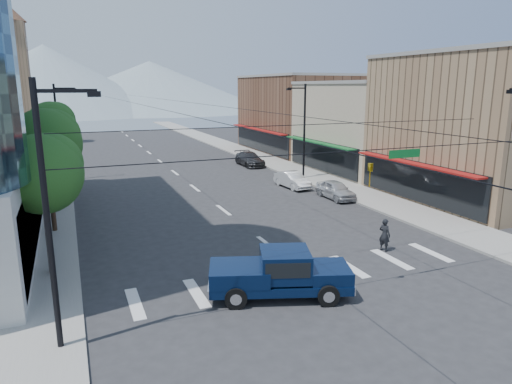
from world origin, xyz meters
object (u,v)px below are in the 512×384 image
Objects in this scene: pedestrian at (385,235)px; parked_car_far at (250,159)px; parked_car_near at (336,190)px; pickup_truck at (279,273)px; parked_car_mid at (292,180)px.

parked_car_far is (3.37, 28.36, -0.14)m from pedestrian.
parked_car_near is 0.80× the size of parked_car_far.
pickup_truck reaches higher than parked_car_far.
parked_car_far is at bearing -27.11° from pedestrian.
parked_car_near is at bearing 69.42° from pickup_truck.
parked_car_far reaches higher than parked_car_near.
parked_car_mid is (-1.37, 4.92, -0.01)m from parked_car_near.
pickup_truck is 1.21× the size of parked_car_far.
pickup_truck reaches higher than pedestrian.
pedestrian is 0.43× the size of parked_car_near.
pedestrian is at bearing -103.78° from parked_car_mid.
pickup_truck reaches higher than parked_car_mid.
parked_car_far reaches higher than parked_car_mid.
parked_car_near is 17.13m from parked_car_far.
parked_car_mid is at bearing -29.43° from pedestrian.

